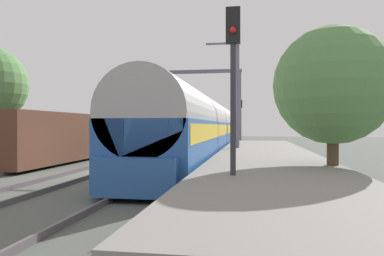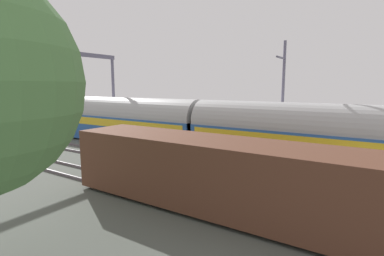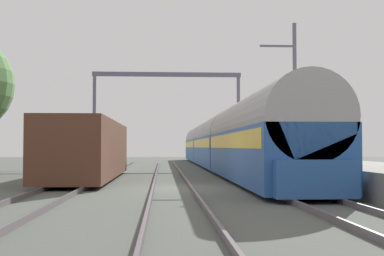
# 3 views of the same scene
# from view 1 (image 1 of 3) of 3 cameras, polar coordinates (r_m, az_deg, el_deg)

# --- Properties ---
(ground) EXTENTS (120.00, 120.00, 0.00)m
(ground) POSITION_cam_1_polar(r_m,az_deg,el_deg) (17.19, -15.74, -6.82)
(ground) COLOR #50554E
(track_far_west) EXTENTS (1.52, 60.00, 0.16)m
(track_far_west) POSITION_cam_1_polar(r_m,az_deg,el_deg) (19.21, -26.71, -5.85)
(track_far_west) COLOR #5E5359
(track_far_west) RESTS_ON ground
(track_west) EXTENTS (1.52, 60.00, 0.16)m
(track_west) POSITION_cam_1_polar(r_m,az_deg,el_deg) (17.18, -15.74, -6.56)
(track_west) COLOR #5E5359
(track_west) RESTS_ON ground
(track_east) EXTENTS (1.52, 60.00, 0.16)m
(track_east) POSITION_cam_1_polar(r_m,az_deg,el_deg) (15.92, -2.45, -7.09)
(track_east) COLOR #5E5359
(track_east) RESTS_ON ground
(platform) EXTENTS (4.40, 28.00, 0.90)m
(platform) POSITION_cam_1_polar(r_m,az_deg,el_deg) (17.55, 11.26, -5.19)
(platform) COLOR gray
(platform) RESTS_ON ground
(passenger_train) EXTENTS (2.93, 49.20, 3.82)m
(passenger_train) POSITION_cam_1_polar(r_m,az_deg,el_deg) (34.50, 3.91, 0.06)
(passenger_train) COLOR #28569E
(passenger_train) RESTS_ON ground
(freight_car) EXTENTS (2.80, 13.00, 2.70)m
(freight_car) POSITION_cam_1_polar(r_m,az_deg,el_deg) (23.57, -19.19, -1.30)
(freight_car) COLOR #563323
(freight_car) RESTS_ON ground
(person_crossing) EXTENTS (0.39, 0.46, 1.73)m
(person_crossing) POSITION_cam_1_polar(r_m,az_deg,el_deg) (35.06, 6.97, -1.48)
(person_crossing) COLOR black
(person_crossing) RESTS_ON ground
(railway_signal_near) EXTENTS (0.36, 0.30, 5.10)m
(railway_signal_near) POSITION_cam_1_polar(r_m,az_deg,el_deg) (9.37, 6.36, 7.20)
(railway_signal_near) COLOR #2D2D33
(railway_signal_near) RESTS_ON ground
(railway_signal_far) EXTENTS (0.36, 0.30, 5.16)m
(railway_signal_far) POSITION_cam_1_polar(r_m,az_deg,el_deg) (43.57, 7.55, 1.86)
(railway_signal_far) COLOR #2D2D33
(railway_signal_far) RESTS_ON ground
(catenary_gantry) EXTENTS (12.42, 0.28, 7.86)m
(catenary_gantry) POSITION_cam_1_polar(r_m,az_deg,el_deg) (38.17, -1.70, 5.58)
(catenary_gantry) COLOR slate
(catenary_gantry) RESTS_ON ground
(catenary_pole_east_mid) EXTENTS (1.90, 0.20, 8.00)m
(catenary_pole_east_mid) POSITION_cam_1_polar(r_m,az_deg,el_deg) (21.02, 6.92, 5.82)
(catenary_pole_east_mid) COLOR slate
(catenary_pole_east_mid) RESTS_ON ground
(tree_east_background) EXTENTS (3.70, 3.70, 5.26)m
(tree_east_background) POSITION_cam_1_polar(r_m,az_deg,el_deg) (12.46, 20.93, 6.12)
(tree_east_background) COLOR #4C3826
(tree_east_background) RESTS_ON ground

